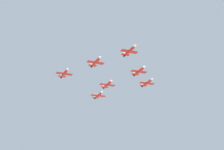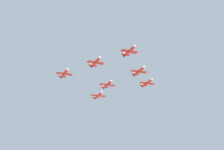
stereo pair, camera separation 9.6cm
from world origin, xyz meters
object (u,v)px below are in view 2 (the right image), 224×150
(jet_slot_rear, at_px, (108,84))
(jet_lead, at_px, (130,51))
(jet_right_outer, at_px, (65,73))
(jet_right_wingman, at_px, (96,62))
(jet_trailing, at_px, (98,95))
(jet_left_outer, at_px, (147,83))
(jet_left_wingman, at_px, (139,71))

(jet_slot_rear, bearing_deg, jet_lead, 1.04)
(jet_right_outer, height_order, jet_slot_rear, jet_right_outer)
(jet_right_wingman, distance_m, jet_right_outer, 22.29)
(jet_lead, relative_size, jet_right_outer, 0.99)
(jet_lead, xyz_separation_m, jet_trailing, (30.74, -39.93, -11.70))
(jet_lead, relative_size, jet_trailing, 0.99)
(jet_lead, height_order, jet_slot_rear, jet_lead)
(jet_right_wingman, bearing_deg, jet_left_outer, 111.20)
(jet_lead, height_order, jet_left_wingman, jet_lead)
(jet_left_outer, bearing_deg, jet_lead, -39.72)
(jet_left_wingman, distance_m, jet_right_outer, 46.04)
(jet_left_wingman, distance_m, jet_right_wingman, 28.60)
(jet_right_wingman, distance_m, jet_slot_rear, 23.05)
(jet_left_outer, bearing_deg, jet_right_outer, -89.36)
(jet_lead, bearing_deg, jet_right_wingman, -139.99)
(jet_left_wingman, bearing_deg, jet_lead, -39.50)
(jet_left_wingman, xyz_separation_m, jet_left_outer, (-1.07, -22.02, -0.25))
(jet_lead, relative_size, jet_left_outer, 0.98)
(jet_left_outer, distance_m, jet_right_outer, 57.13)
(jet_right_wingman, relative_size, jet_slot_rear, 1.03)
(jet_right_wingman, bearing_deg, jet_right_outer, -139.85)
(jet_left_wingman, height_order, jet_right_wingman, jet_right_wingman)
(jet_left_wingman, height_order, jet_slot_rear, jet_left_wingman)
(jet_right_outer, bearing_deg, jet_right_wingman, 40.14)
(jet_right_wingman, xyz_separation_m, jet_slot_rear, (-1.07, -22.02, -6.71))
(jet_lead, bearing_deg, jet_slot_rear, 179.65)
(jet_left_outer, bearing_deg, jet_left_wingman, -39.72)
(jet_lead, distance_m, jet_right_wingman, 22.20)
(jet_right_wingman, relative_size, jet_right_outer, 1.01)
(jet_left_wingman, height_order, jet_trailing, jet_left_wingman)
(jet_right_wingman, xyz_separation_m, jet_left_outer, (-23.69, -39.44, -1.78))
(jet_left_wingman, relative_size, jet_trailing, 1.02)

